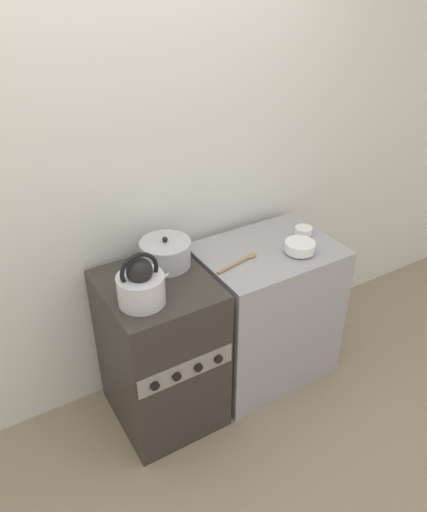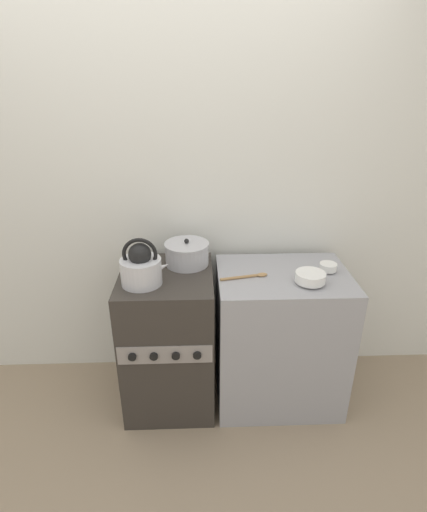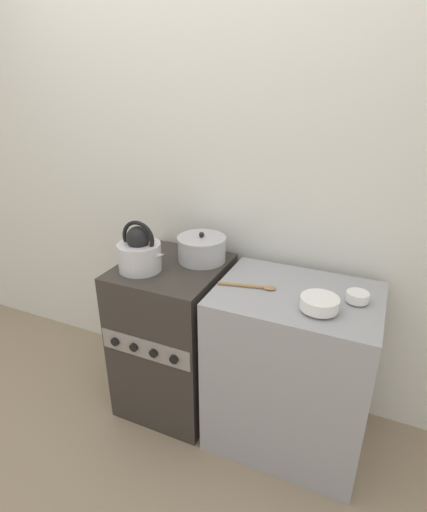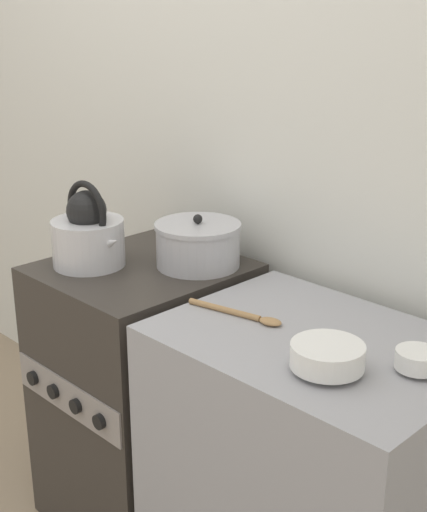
# 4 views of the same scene
# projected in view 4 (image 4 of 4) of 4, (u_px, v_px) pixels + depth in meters

# --- Properties ---
(wall_back) EXTENTS (7.00, 0.06, 2.50)m
(wall_back) POSITION_uv_depth(u_px,v_px,m) (224.00, 128.00, 2.27)
(wall_back) COLOR silver
(wall_back) RESTS_ON ground_plane
(stove) EXTENTS (0.53, 0.60, 0.87)m
(stove) POSITION_uv_depth(u_px,v_px,m) (145.00, 393.00, 2.30)
(stove) COLOR #332D28
(stove) RESTS_ON ground_plane
(counter) EXTENTS (0.75, 0.56, 0.87)m
(counter) POSITION_uv_depth(u_px,v_px,m) (309.00, 489.00, 1.85)
(counter) COLOR #99999E
(counter) RESTS_ON ground_plane
(kettle) EXTENTS (0.27, 0.22, 0.26)m
(kettle) POSITION_uv_depth(u_px,v_px,m) (88.00, 235.00, 2.13)
(kettle) COLOR silver
(kettle) RESTS_ON stove
(cooking_pot) EXTENTS (0.26, 0.26, 0.16)m
(cooking_pot) POSITION_uv_depth(u_px,v_px,m) (198.00, 244.00, 2.14)
(cooking_pot) COLOR #B2B2B7
(cooking_pot) RESTS_ON stove
(enamel_bowl) EXTENTS (0.16, 0.16, 0.06)m
(enamel_bowl) POSITION_uv_depth(u_px,v_px,m) (327.00, 356.00, 1.54)
(enamel_bowl) COLOR white
(enamel_bowl) RESTS_ON counter
(small_ceramic_bowl) EXTENTS (0.10, 0.10, 0.05)m
(small_ceramic_bowl) POSITION_uv_depth(u_px,v_px,m) (418.00, 360.00, 1.54)
(small_ceramic_bowl) COLOR white
(small_ceramic_bowl) RESTS_ON counter
(wooden_spoon) EXTENTS (0.27, 0.08, 0.02)m
(wooden_spoon) POSITION_uv_depth(u_px,v_px,m) (243.00, 314.00, 1.81)
(wooden_spoon) COLOR #A37A4C
(wooden_spoon) RESTS_ON counter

